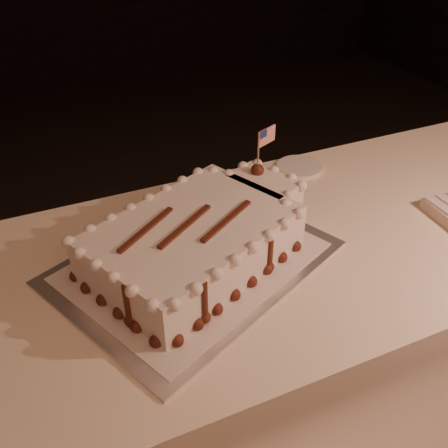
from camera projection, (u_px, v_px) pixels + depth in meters
name	position (u px, v px, depth m)	size (l,w,h in m)	color
banquet_table	(231.00, 356.00, 1.46)	(2.40, 0.80, 0.75)	#FFE3C5
cake_board	(194.00, 262.00, 1.21)	(0.63, 0.47, 0.01)	silver
doily	(194.00, 261.00, 1.21)	(0.56, 0.43, 0.00)	silver
sheet_cake	(203.00, 236.00, 1.20)	(0.62, 0.48, 0.24)	white
side_plate	(299.00, 167.00, 1.60)	(0.15, 0.15, 0.01)	white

